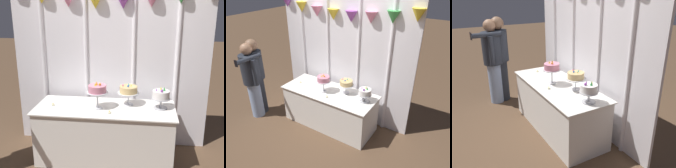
{
  "view_description": "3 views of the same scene",
  "coord_description": "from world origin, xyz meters",
  "views": [
    {
      "loc": [
        0.5,
        -3.14,
        2.05
      ],
      "look_at": [
        0.07,
        0.25,
        1.01
      ],
      "focal_mm": 43.64,
      "sensor_mm": 36.0,
      "label": 1
    },
    {
      "loc": [
        2.08,
        -2.82,
        2.79
      ],
      "look_at": [
        0.26,
        0.0,
        1.02
      ],
      "focal_mm": 35.37,
      "sensor_mm": 36.0,
      "label": 2
    },
    {
      "loc": [
        2.87,
        -1.45,
        2.05
      ],
      "look_at": [
        0.17,
        0.11,
        0.81
      ],
      "focal_mm": 38.09,
      "sensor_mm": 36.0,
      "label": 3
    }
  ],
  "objects": [
    {
      "name": "ground_plane",
      "position": [
        0.0,
        0.0,
        0.0
      ],
      "size": [
        24.0,
        24.0,
        0.0
      ],
      "primitive_type": "plane",
      "color": "brown"
    },
    {
      "name": "draped_curtain",
      "position": [
        -0.0,
        0.59,
        1.44
      ],
      "size": [
        2.78,
        0.21,
        2.59
      ],
      "color": "white",
      "rests_on": "ground_plane"
    },
    {
      "name": "cake_table",
      "position": [
        0.0,
        0.1,
        0.37
      ],
      "size": [
        1.81,
        0.72,
        0.74
      ],
      "color": "white",
      "rests_on": "ground_plane"
    },
    {
      "name": "cake_display_leftmost",
      "position": [
        -0.09,
        0.05,
        0.99
      ],
      "size": [
        0.27,
        0.27,
        0.36
      ],
      "color": "silver",
      "rests_on": "cake_table"
    },
    {
      "name": "cake_display_center",
      "position": [
        0.29,
        0.22,
        0.94
      ],
      "size": [
        0.29,
        0.29,
        0.29
      ],
      "color": "silver",
      "rests_on": "cake_table"
    },
    {
      "name": "cake_display_rightmost",
      "position": [
        0.71,
        0.15,
        0.91
      ],
      "size": [
        0.24,
        0.24,
        0.29
      ],
      "color": "#B2B2B7",
      "rests_on": "cake_table"
    },
    {
      "name": "tealight_far_left",
      "position": [
        -0.69,
        0.08,
        0.75
      ],
      "size": [
        0.04,
        0.04,
        0.03
      ],
      "color": "beige",
      "rests_on": "cake_table"
    },
    {
      "name": "tealight_near_left",
      "position": [
        0.08,
        -0.09,
        0.75
      ],
      "size": [
        0.04,
        0.04,
        0.04
      ],
      "color": "beige",
      "rests_on": "cake_table"
    },
    {
      "name": "guest_man_dark_suit",
      "position": [
        -1.45,
        -0.47,
        0.86
      ],
      "size": [
        0.5,
        0.43,
        1.58
      ],
      "color": "#93ADD6",
      "rests_on": "ground_plane"
    },
    {
      "name": "guest_man_pink_jacket",
      "position": [
        -1.49,
        -0.33,
        0.9
      ],
      "size": [
        0.48,
        0.67,
        1.61
      ],
      "color": "#282D38",
      "rests_on": "ground_plane"
    }
  ]
}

